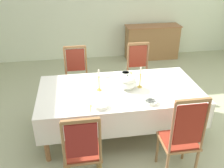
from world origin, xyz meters
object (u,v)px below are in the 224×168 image
Objects in this scene: chair_south_a at (82,150)px; chair_south_b at (182,137)px; chair_north_a at (77,75)px; candlestick_east at (140,79)px; dining_table at (120,93)px; soup_tureen at (127,82)px; bowl_near_left at (100,106)px; chair_north_b at (139,71)px; bowl_far_left at (151,102)px; sideboard at (152,42)px; bowl_near_right at (126,73)px; bowl_far_right at (105,75)px; spoon_primary at (91,107)px; candlestick_west at (99,82)px; spoon_secondary at (131,73)px.

chair_south_b is at bearing -0.37° from chair_south_a.
chair_north_a is 3.27× the size of candlestick_east.
dining_table is 2.20× the size of chair_south_a.
bowl_near_left is (-0.46, -0.47, -0.08)m from soup_tureen.
chair_north_b is 1.53m from bowl_far_left.
dining_table is 3.37m from sideboard.
chair_north_b reaches higher than bowl_near_left.
bowl_far_right is at bearing -176.78° from bowl_near_right.
chair_south_b reaches higher than bowl_near_left.
bowl_near_right is at bearing 3.22° from bowl_far_right.
bowl_far_right is (-0.50, 0.95, -0.00)m from bowl_far_left.
spoon_primary is (-0.31, -0.91, -0.01)m from bowl_far_right.
candlestick_east is (0.93, -1.02, 0.33)m from chair_north_a.
dining_table is at bearing -111.33° from bowl_near_right.
bowl_far_right is at bearing 80.06° from spoon_primary.
soup_tureen is 0.51m from bowl_near_right.
sideboard reaches higher than bowl_far_left.
bowl_far_right is at bearing 108.78° from dining_table.
dining_table is 0.37m from candlestick_west.
spoon_primary and spoon_secondary have the same top height.
sideboard is at bearing 72.24° from bowl_far_left.
soup_tureen is at bearing 65.71° from chair_north_b.
spoon_primary is (-0.78, -0.44, -0.13)m from candlestick_east.
chair_north_b is at bearing 63.44° from spoon_primary.
bowl_near_left is 1.18m from spoon_secondary.
sideboard reaches higher than dining_table.
dining_table is at bearing 119.04° from chair_south_b.
candlestick_west is at bearing 72.87° from chair_south_a.
sideboard is at bearing 77.67° from chair_south_b.
candlestick_east is 0.23× the size of sideboard.
dining_table is 0.60m from spoon_secondary.
chair_north_b is at bearing 75.67° from candlestick_east.
bowl_near_left is at bearing -119.41° from bowl_near_right.
chair_south_a is 5.47× the size of bowl_near_left.
chair_north_a is 1.79m from bowl_far_left.
candlestick_east is 0.68m from bowl_far_right.
bowl_near_left is at bearing 62.68° from sideboard.
bowl_far_left is 0.12× the size of sideboard.
dining_table is 1.66× the size of sideboard.
candlestick_west is at bearing -139.14° from spoon_secondary.
soup_tureen is at bearing 0.00° from dining_table.
chair_south_a is 3.22× the size of candlestick_west.
soup_tureen is (0.11, 0.00, 0.19)m from dining_table.
candlestick_east is at bearing 93.06° from bowl_far_left.
chair_north_b is at bearing 66.19° from sideboard.
soup_tureen is at bearing 115.39° from bowl_far_left.
spoon_primary is 0.99× the size of spoon_secondary.
candlestick_west is 3.54m from sideboard.
spoon_secondary is 2.79m from sideboard.
chair_south_b reaches higher than chair_north_a.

